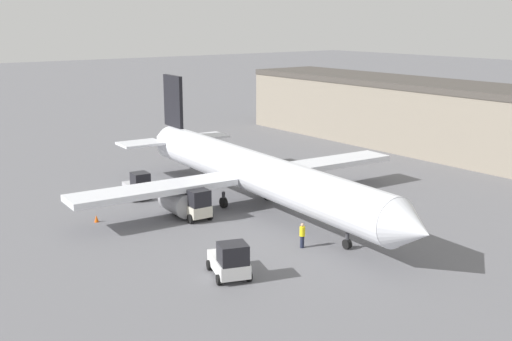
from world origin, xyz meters
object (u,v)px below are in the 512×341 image
Objects in this scene: baggage_tug at (138,186)px; pushback_tug at (230,261)px; belt_loader_truck at (194,204)px; airplane at (250,171)px; ground_crew_worker at (302,235)px; safety_cone_near at (96,219)px.

pushback_tug is (19.70, -3.65, -0.01)m from baggage_tug.
airplane is at bearing 96.06° from belt_loader_truck.
baggage_tug is at bearing 99.92° from ground_crew_worker.
pushback_tug is at bearing 7.82° from safety_cone_near.
airplane is 15.83m from pushback_tug.
airplane reaches higher than belt_loader_truck.
safety_cone_near is at bearing -102.23° from airplane.
baggage_tug is at bearing -170.50° from belt_loader_truck.
baggage_tug is 0.90× the size of pushback_tug.
baggage_tug is 7.20m from safety_cone_near.
belt_loader_truck is at bearing 177.73° from pushback_tug.
ground_crew_worker is 0.50× the size of belt_loader_truck.
baggage_tug is 6.47× the size of safety_cone_near.
safety_cone_near is (-3.90, -6.67, -0.91)m from belt_loader_truck.
baggage_tug is 0.99× the size of belt_loader_truck.
belt_loader_truck is at bearing 59.66° from safety_cone_near.
airplane is at bearing 72.33° from ground_crew_worker.
airplane is 11.22m from ground_crew_worker.
ground_crew_worker is at bearing 15.92° from baggage_tug.
airplane is at bearing 158.20° from pushback_tug.
belt_loader_truck is 12.45m from pushback_tug.
airplane reaches higher than ground_crew_worker.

